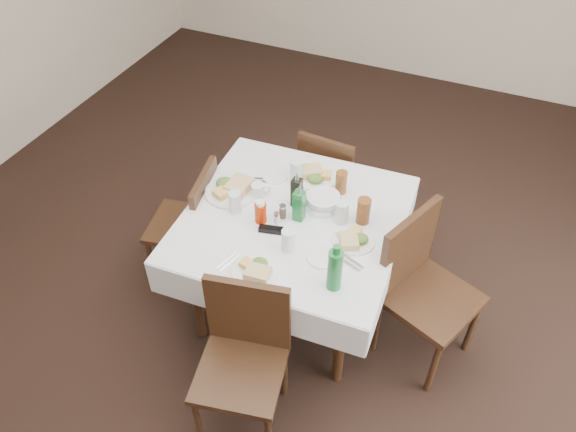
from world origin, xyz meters
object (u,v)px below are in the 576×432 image
object	(u,v)px
coffee_mug	(258,191)
water_s	(288,240)
dining_table	(293,228)
oil_cruet_green	(299,204)
water_n	(296,171)
bread_basket	(323,201)
water_e	(342,212)
green_bottle	(335,269)
oil_cruet_dark	(297,191)
water_w	(235,202)
chair_east	(420,280)
chair_north	(330,175)
ketchup_bottle	(261,212)
chair_west	(193,219)
chair_south	(244,349)

from	to	relation	value
coffee_mug	water_s	bearing A→B (deg)	-44.25
dining_table	oil_cruet_green	world-z (taller)	oil_cruet_green
water_n	bread_basket	distance (m)	0.28
water_e	green_bottle	world-z (taller)	green_bottle
water_e	bread_basket	xyz separation A→B (m)	(-0.14, 0.08, -0.04)
water_n	oil_cruet_dark	bearing A→B (deg)	-66.79
water_w	water_s	bearing A→B (deg)	-22.06
chair_east	oil_cruet_dark	distance (m)	0.85
chair_north	water_s	xyz separation A→B (m)	(0.13, -1.02, 0.35)
chair_east	coffee_mug	world-z (taller)	chair_east
dining_table	water_w	world-z (taller)	water_w
chair_north	oil_cruet_green	distance (m)	0.87
chair_north	oil_cruet_dark	size ratio (longest dim) A/B	3.57
ketchup_bottle	coffee_mug	world-z (taller)	ketchup_bottle
chair_west	oil_cruet_dark	bearing A→B (deg)	9.06
dining_table	oil_cruet_dark	world-z (taller)	oil_cruet_dark
water_s	oil_cruet_green	xyz separation A→B (m)	(-0.04, 0.24, 0.04)
oil_cruet_dark	water_s	bearing A→B (deg)	-74.21
bread_basket	water_s	bearing A→B (deg)	-96.52
water_s	chair_west	bearing A→B (deg)	162.33
water_e	ketchup_bottle	world-z (taller)	ketchup_bottle
coffee_mug	chair_north	bearing A→B (deg)	73.89
chair_north	water_s	size ratio (longest dim) A/B	6.24
chair_south	oil_cruet_green	distance (m)	0.83
oil_cruet_green	ketchup_bottle	xyz separation A→B (m)	(-0.19, -0.10, -0.04)
water_w	oil_cruet_dark	size ratio (longest dim) A/B	0.55
water_e	water_w	size ratio (longest dim) A/B	1.07
water_n	water_s	xyz separation A→B (m)	(0.18, -0.55, -0.01)
chair_east	water_w	bearing A→B (deg)	-175.05
dining_table	green_bottle	bearing A→B (deg)	-45.24
water_n	water_e	xyz separation A→B (m)	(0.37, -0.24, -0.00)
oil_cruet_dark	ketchup_bottle	size ratio (longest dim) A/B	1.62
water_e	oil_cruet_dark	world-z (taller)	oil_cruet_dark
water_e	chair_south	bearing A→B (deg)	-103.83
water_e	water_s	bearing A→B (deg)	-120.43
oil_cruet_green	bread_basket	bearing A→B (deg)	60.80
chair_north	chair_west	bearing A→B (deg)	-129.27
water_w	coffee_mug	distance (m)	0.18
dining_table	chair_north	world-z (taller)	chair_north
dining_table	oil_cruet_green	size ratio (longest dim) A/B	5.20
dining_table	oil_cruet_dark	distance (m)	0.22
water_e	coffee_mug	world-z (taller)	water_e
water_w	bread_basket	world-z (taller)	water_w
chair_east	oil_cruet_green	world-z (taller)	oil_cruet_green
oil_cruet_dark	oil_cruet_green	bearing A→B (deg)	-61.38
water_e	ketchup_bottle	size ratio (longest dim) A/B	0.96
chair_east	chair_west	distance (m)	1.45
ketchup_bottle	green_bottle	size ratio (longest dim) A/B	0.50
chair_east	oil_cruet_dark	size ratio (longest dim) A/B	4.14
chair_east	bread_basket	size ratio (longest dim) A/B	4.46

